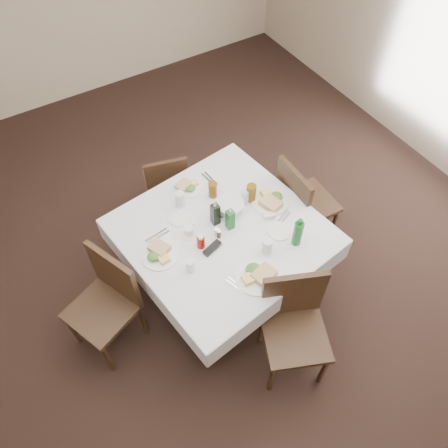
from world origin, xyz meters
name	(u,v)px	position (x,y,z in m)	size (l,w,h in m)	color
ground_plane	(211,298)	(0.00, 0.00, 0.00)	(7.00, 7.00, 0.00)	black
room_shell	(205,158)	(0.00, 0.00, 1.71)	(6.04, 7.04, 2.80)	#BEA991
dining_table	(222,235)	(0.18, 0.11, 0.69)	(1.62, 1.62, 0.76)	black
chair_north	(167,182)	(0.15, 1.06, 0.47)	(0.47, 0.47, 0.82)	black
chair_south	(294,319)	(0.28, -0.72, 0.55)	(0.60, 0.60, 0.97)	black
chair_east	(301,200)	(1.03, 0.17, 0.55)	(0.47, 0.47, 0.96)	black
chair_west	(108,297)	(-0.79, 0.16, 0.55)	(0.59, 0.59, 0.96)	black
meal_north	(188,186)	(0.17, 0.64, 0.78)	(0.24, 0.24, 0.05)	white
meal_south	(257,275)	(0.18, -0.38, 0.79)	(0.31, 0.31, 0.07)	white
meal_east	(271,201)	(0.67, 0.14, 0.79)	(0.31, 0.31, 0.07)	white
meal_west	(159,253)	(-0.34, 0.15, 0.79)	(0.28, 0.28, 0.06)	white
side_plate_a	(180,219)	(-0.05, 0.38, 0.77)	(0.17, 0.17, 0.01)	white
side_plate_b	(279,231)	(0.55, -0.14, 0.77)	(0.18, 0.18, 0.01)	white
water_n	(180,199)	(0.03, 0.51, 0.83)	(0.08, 0.08, 0.14)	silver
water_s	(267,247)	(0.36, -0.24, 0.83)	(0.07, 0.07, 0.14)	silver
water_e	(245,196)	(0.49, 0.27, 0.82)	(0.07, 0.07, 0.12)	silver
water_w	(190,266)	(-0.20, -0.08, 0.82)	(0.06, 0.06, 0.11)	silver
iced_tea_a	(213,190)	(0.30, 0.46, 0.84)	(0.07, 0.07, 0.15)	brown
iced_tea_b	(251,193)	(0.55, 0.26, 0.84)	(0.08, 0.08, 0.16)	brown
bread_basket	(230,207)	(0.34, 0.25, 0.80)	(0.25, 0.25, 0.08)	silver
oil_cruet_dark	(215,213)	(0.18, 0.21, 0.87)	(0.06, 0.06, 0.25)	black
oil_cruet_green	(230,219)	(0.25, 0.11, 0.86)	(0.06, 0.06, 0.24)	#135D1E
ketchup_bottle	(201,242)	(-0.03, 0.06, 0.82)	(0.06, 0.06, 0.13)	#980B05
salt_shaker	(217,232)	(0.12, 0.09, 0.81)	(0.04, 0.04, 0.09)	white
pepper_shaker	(219,234)	(0.13, 0.07, 0.80)	(0.03, 0.03, 0.08)	#3E2E21
coffee_mug	(189,231)	(-0.05, 0.21, 0.80)	(0.12, 0.12, 0.09)	white
sunglasses	(212,248)	(0.02, 0.00, 0.78)	(0.17, 0.09, 0.03)	black
green_bottle	(298,233)	(0.60, -0.28, 0.88)	(0.07, 0.07, 0.27)	#135D1E
sugar_caddy	(269,216)	(0.57, 0.02, 0.79)	(0.11, 0.08, 0.05)	white
cutlery_n	(210,179)	(0.37, 0.63, 0.77)	(0.07, 0.19, 0.01)	silver
cutlery_s	(237,285)	(0.01, -0.37, 0.77)	(0.10, 0.18, 0.01)	silver
cutlery_e	(283,218)	(0.65, -0.04, 0.77)	(0.18, 0.11, 0.01)	silver
cutlery_w	(157,236)	(-0.28, 0.32, 0.77)	(0.21, 0.08, 0.01)	silver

